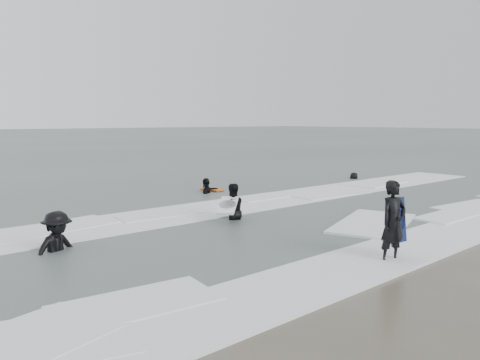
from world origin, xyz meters
TOP-DOWN VIEW (x-y plane):
  - ground at (0.00, 0.00)m, footprint 320.00×320.00m
  - surfer_centre at (-0.80, -0.92)m, footprint 0.71×0.53m
  - surfer_wading at (-0.77, 4.44)m, footprint 0.96×0.85m
  - surfer_breaker at (-5.97, 4.24)m, footprint 1.32×1.00m
  - surfer_right_near at (1.61, 9.04)m, footprint 1.07×1.05m
  - surfer_right_far at (10.00, 7.99)m, footprint 0.79×0.56m
  - surf_foam at (0.00, 3.70)m, footprint 30.03×9.06m
  - bodyboards at (0.15, 4.27)m, footprint 4.13×10.78m

SIDE VIEW (x-z plane):
  - ground at x=0.00m, z-range 0.00..0.00m
  - surfer_centre at x=-0.80m, z-range -0.88..0.88m
  - surfer_wading at x=-0.77m, z-range -0.83..0.83m
  - surfer_breaker at x=-5.97m, z-range -0.91..0.91m
  - surfer_right_near at x=1.61m, z-range -0.90..0.90m
  - surfer_right_far at x=10.00m, z-range -0.76..0.76m
  - surf_foam at x=0.00m, z-range 0.00..0.08m
  - bodyboards at x=0.15m, z-range -0.13..1.12m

